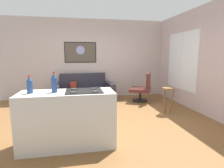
{
  "coord_description": "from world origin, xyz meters",
  "views": [
    {
      "loc": [
        -0.56,
        -4.13,
        1.52
      ],
      "look_at": [
        0.4,
        0.9,
        0.7
      ],
      "focal_mm": 28.61,
      "sensor_mm": 36.0,
      "label": 1
    }
  ],
  "objects_px": {
    "armchair": "(143,88)",
    "soda_bottle": "(30,85)",
    "couch": "(84,92)",
    "wall_painting": "(80,52)",
    "soda_bottle_2": "(54,83)",
    "bar_stool": "(167,94)",
    "coffee_table": "(85,97)"
  },
  "relations": [
    {
      "from": "armchair",
      "to": "soda_bottle",
      "type": "bearing_deg",
      "value": -137.8
    },
    {
      "from": "couch",
      "to": "armchair",
      "type": "xyz_separation_m",
      "value": [
        1.92,
        -0.5,
        0.16
      ]
    },
    {
      "from": "couch",
      "to": "wall_painting",
      "type": "bearing_deg",
      "value": 98.98
    },
    {
      "from": "armchair",
      "to": "soda_bottle_2",
      "type": "bearing_deg",
      "value": -133.87
    },
    {
      "from": "armchair",
      "to": "soda_bottle_2",
      "type": "xyz_separation_m",
      "value": [
        -2.48,
        -2.58,
        0.63
      ]
    },
    {
      "from": "bar_stool",
      "to": "coffee_table",
      "type": "bearing_deg",
      "value": 166.09
    },
    {
      "from": "armchair",
      "to": "wall_painting",
      "type": "xyz_separation_m",
      "value": [
        -2.0,
        0.99,
        1.18
      ]
    },
    {
      "from": "coffee_table",
      "to": "wall_painting",
      "type": "distance_m",
      "value": 2.14
    },
    {
      "from": "armchair",
      "to": "soda_bottle_2",
      "type": "distance_m",
      "value": 3.63
    },
    {
      "from": "couch",
      "to": "soda_bottle",
      "type": "height_order",
      "value": "soda_bottle"
    },
    {
      "from": "coffee_table",
      "to": "soda_bottle_2",
      "type": "bearing_deg",
      "value": -106.91
    },
    {
      "from": "armchair",
      "to": "coffee_table",
      "type": "bearing_deg",
      "value": -158.56
    },
    {
      "from": "coffee_table",
      "to": "soda_bottle_2",
      "type": "distance_m",
      "value": 2.02
    },
    {
      "from": "soda_bottle",
      "to": "soda_bottle_2",
      "type": "height_order",
      "value": "soda_bottle_2"
    },
    {
      "from": "couch",
      "to": "wall_painting",
      "type": "relative_size",
      "value": 1.84
    },
    {
      "from": "couch",
      "to": "wall_painting",
      "type": "distance_m",
      "value": 1.43
    },
    {
      "from": "bar_stool",
      "to": "soda_bottle_2",
      "type": "relative_size",
      "value": 2.04
    },
    {
      "from": "coffee_table",
      "to": "wall_painting",
      "type": "height_order",
      "value": "wall_painting"
    },
    {
      "from": "couch",
      "to": "armchair",
      "type": "bearing_deg",
      "value": -14.46
    },
    {
      "from": "couch",
      "to": "bar_stool",
      "type": "relative_size",
      "value": 2.98
    },
    {
      "from": "wall_painting",
      "to": "soda_bottle",
      "type": "bearing_deg",
      "value": -103.39
    },
    {
      "from": "bar_stool",
      "to": "wall_painting",
      "type": "xyz_separation_m",
      "value": [
        -2.19,
        2.27,
        1.13
      ]
    },
    {
      "from": "armchair",
      "to": "couch",
      "type": "bearing_deg",
      "value": 165.54
    },
    {
      "from": "couch",
      "to": "coffee_table",
      "type": "bearing_deg",
      "value": -90.24
    },
    {
      "from": "bar_stool",
      "to": "soda_bottle_2",
      "type": "xyz_separation_m",
      "value": [
        -2.68,
        -1.3,
        0.58
      ]
    },
    {
      "from": "couch",
      "to": "soda_bottle",
      "type": "distance_m",
      "value": 3.31
    },
    {
      "from": "soda_bottle",
      "to": "wall_painting",
      "type": "height_order",
      "value": "wall_painting"
    },
    {
      "from": "bar_stool",
      "to": "soda_bottle_2",
      "type": "distance_m",
      "value": 3.03
    },
    {
      "from": "coffee_table",
      "to": "armchair",
      "type": "relative_size",
      "value": 1.02
    },
    {
      "from": "soda_bottle_2",
      "to": "couch",
      "type": "bearing_deg",
      "value": 79.69
    },
    {
      "from": "coffee_table",
      "to": "wall_painting",
      "type": "relative_size",
      "value": 0.88
    },
    {
      "from": "wall_painting",
      "to": "soda_bottle_2",
      "type": "bearing_deg",
      "value": -97.69
    }
  ]
}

